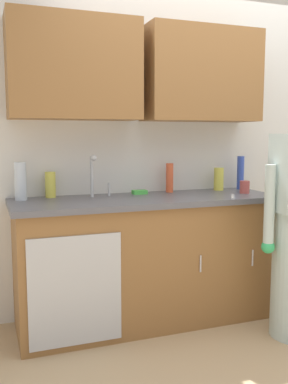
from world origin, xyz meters
name	(u,v)px	position (x,y,z in m)	size (l,w,h in m)	color
ground_plane	(263,349)	(0.00, 0.00, 0.00)	(9.00, 9.00, 0.00)	tan
kitchen_wall_with_uppers	(182,125)	(-0.14, 0.99, 1.48)	(4.80, 0.44, 2.70)	silver
counter_cabinet	(147,262)	(-0.55, 0.70, 0.45)	(1.90, 0.62, 0.90)	brown
countertop	(147,200)	(-0.55, 0.70, 0.92)	(1.96, 0.66, 0.04)	#595960
sink	(102,201)	(-0.89, 0.71, 0.93)	(0.50, 0.36, 0.35)	#B7BABF
bottle_dish_liquid	(219,179)	(0.15, 0.89, 1.03)	(0.08, 0.08, 0.19)	#D8D14C
bottle_water_tall	(50,185)	(-1.22, 0.93, 1.03)	(0.08, 0.08, 0.19)	#D8D14C
bottle_water_short	(21,181)	(-1.43, 0.87, 1.07)	(0.08, 0.08, 0.27)	silver
bottle_soap	(240,173)	(0.36, 0.89, 1.08)	(0.06, 0.06, 0.28)	#334CB2
bottle_cleaner_spray	(170,178)	(-0.28, 0.90, 1.06)	(0.06, 0.06, 0.23)	#E05933
cup_by_sink	(245,187)	(0.24, 0.65, 0.99)	(0.08, 0.08, 0.10)	#B24C47
knife_on_counter	(233,197)	(0.04, 0.49, 0.94)	(0.24, 0.02, 0.01)	silver
sponge	(140,192)	(-0.54, 0.88, 0.96)	(0.11, 0.07, 0.03)	#4CBF4C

